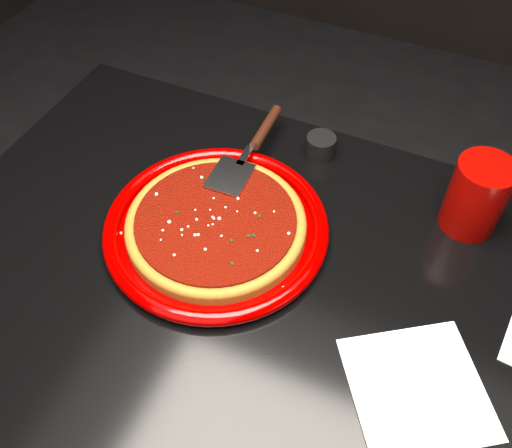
{
  "coord_description": "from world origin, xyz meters",
  "views": [
    {
      "loc": [
        0.18,
        -0.46,
        1.5
      ],
      "look_at": [
        -0.08,
        0.1,
        0.77
      ],
      "focal_mm": 40.0,
      "sensor_mm": 36.0,
      "label": 1
    }
  ],
  "objects_px": {
    "plate": "(216,227)",
    "ramekin": "(321,146)",
    "table": "(270,391)",
    "pizza_server": "(250,149)",
    "cup": "(477,196)"
  },
  "relations": [
    {
      "from": "ramekin",
      "to": "plate",
      "type": "bearing_deg",
      "value": -109.97
    },
    {
      "from": "plate",
      "to": "ramekin",
      "type": "bearing_deg",
      "value": 70.03
    },
    {
      "from": "table",
      "to": "pizza_server",
      "type": "bearing_deg",
      "value": 122.44
    },
    {
      "from": "table",
      "to": "cup",
      "type": "distance_m",
      "value": 0.57
    },
    {
      "from": "pizza_server",
      "to": "cup",
      "type": "xyz_separation_m",
      "value": [
        0.4,
        0.03,
        0.02
      ]
    },
    {
      "from": "pizza_server",
      "to": "ramekin",
      "type": "bearing_deg",
      "value": 37.23
    },
    {
      "from": "table",
      "to": "plate",
      "type": "bearing_deg",
      "value": 153.47
    },
    {
      "from": "pizza_server",
      "to": "table",
      "type": "bearing_deg",
      "value": -59.42
    },
    {
      "from": "table",
      "to": "cup",
      "type": "height_order",
      "value": "cup"
    },
    {
      "from": "table",
      "to": "plate",
      "type": "distance_m",
      "value": 0.42
    },
    {
      "from": "cup",
      "to": "pizza_server",
      "type": "bearing_deg",
      "value": -175.61
    },
    {
      "from": "table",
      "to": "ramekin",
      "type": "bearing_deg",
      "value": 97.56
    },
    {
      "from": "plate",
      "to": "cup",
      "type": "relative_size",
      "value": 2.85
    },
    {
      "from": "table",
      "to": "ramekin",
      "type": "xyz_separation_m",
      "value": [
        -0.04,
        0.32,
        0.4
      ]
    },
    {
      "from": "table",
      "to": "cup",
      "type": "bearing_deg",
      "value": 47.23
    }
  ]
}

